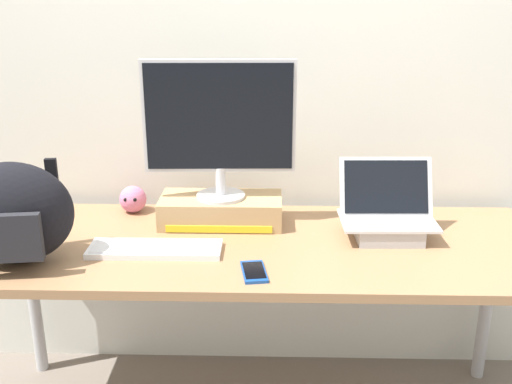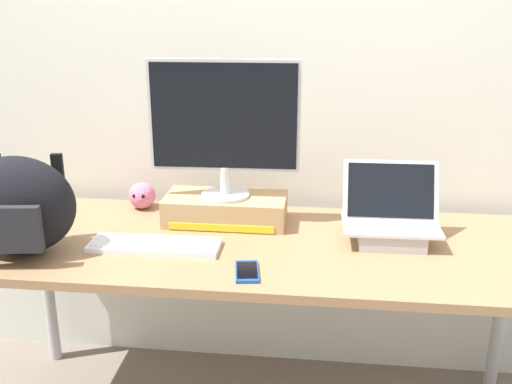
# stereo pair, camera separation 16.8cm
# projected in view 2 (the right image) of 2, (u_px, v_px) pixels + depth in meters

# --- Properties ---
(back_wall) EXTENTS (7.00, 0.10, 2.60)m
(back_wall) POSITION_uv_depth(u_px,v_px,m) (270.00, 59.00, 2.30)
(back_wall) COLOR silver
(back_wall) RESTS_ON ground
(desk) EXTENTS (1.98, 0.72, 0.74)m
(desk) POSITION_uv_depth(u_px,v_px,m) (256.00, 260.00, 2.07)
(desk) COLOR #99704C
(desk) RESTS_ON ground
(toner_box_yellow) EXTENTS (0.44, 0.21, 0.10)m
(toner_box_yellow) POSITION_uv_depth(u_px,v_px,m) (226.00, 209.00, 2.21)
(toner_box_yellow) COLOR tan
(toner_box_yellow) RESTS_ON desk
(desktop_monitor) EXTENTS (0.54, 0.18, 0.49)m
(desktop_monitor) POSITION_uv_depth(u_px,v_px,m) (224.00, 124.00, 2.10)
(desktop_monitor) COLOR silver
(desktop_monitor) RESTS_ON toner_box_yellow
(open_laptop) EXTENTS (0.33, 0.22, 0.26)m
(open_laptop) POSITION_uv_depth(u_px,v_px,m) (390.00, 226.00, 2.04)
(open_laptop) COLOR #ADADB2
(open_laptop) RESTS_ON desk
(external_keyboard) EXTENTS (0.43, 0.14, 0.02)m
(external_keyboard) POSITION_uv_depth(u_px,v_px,m) (155.00, 245.00, 1.99)
(external_keyboard) COLOR white
(external_keyboard) RESTS_ON desk
(messenger_backpack) EXTENTS (0.40, 0.29, 0.33)m
(messenger_backpack) POSITION_uv_depth(u_px,v_px,m) (17.00, 206.00, 1.91)
(messenger_backpack) COLOR black
(messenger_backpack) RESTS_ON desk
(cell_phone) EXTENTS (0.09, 0.15, 0.01)m
(cell_phone) POSITION_uv_depth(u_px,v_px,m) (248.00, 271.00, 1.82)
(cell_phone) COLOR #19479E
(cell_phone) RESTS_ON desk
(plush_toy) EXTENTS (0.10, 0.10, 0.10)m
(plush_toy) POSITION_uv_depth(u_px,v_px,m) (142.00, 196.00, 2.34)
(plush_toy) COLOR #CC7099
(plush_toy) RESTS_ON desk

